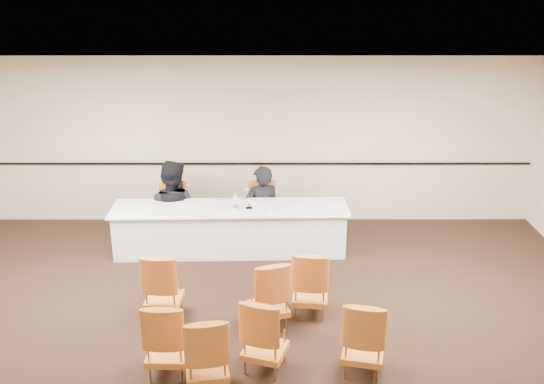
# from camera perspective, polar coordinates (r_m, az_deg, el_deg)

# --- Properties ---
(floor) EXTENTS (10.00, 10.00, 0.00)m
(floor) POSITION_cam_1_polar(r_m,az_deg,el_deg) (7.75, -2.05, -14.10)
(floor) COLOR black
(floor) RESTS_ON ground
(ceiling) EXTENTS (10.00, 10.00, 0.00)m
(ceiling) POSITION_cam_1_polar(r_m,az_deg,el_deg) (6.55, -2.37, 8.16)
(ceiling) COLOR silver
(ceiling) RESTS_ON ground
(wall_back) EXTENTS (10.00, 0.04, 3.00)m
(wall_back) POSITION_cam_1_polar(r_m,az_deg,el_deg) (10.79, -1.45, 4.79)
(wall_back) COLOR beige
(wall_back) RESTS_ON ground
(wall_rail) EXTENTS (9.80, 0.04, 0.03)m
(wall_rail) POSITION_cam_1_polar(r_m,az_deg,el_deg) (10.86, -1.44, 2.70)
(wall_rail) COLOR black
(wall_rail) RESTS_ON wall_back
(panel_table) EXTENTS (3.83, 0.98, 0.76)m
(panel_table) POSITION_cam_1_polar(r_m,az_deg,el_deg) (9.92, -3.94, -3.52)
(panel_table) COLOR white
(panel_table) RESTS_ON ground
(panelist_main) EXTENTS (0.72, 0.57, 1.74)m
(panelist_main) POSITION_cam_1_polar(r_m,az_deg,el_deg) (10.42, -0.95, -2.10)
(panelist_main) COLOR black
(panelist_main) RESTS_ON ground
(panelist_main_chair) EXTENTS (0.51, 0.51, 0.95)m
(panelist_main_chair) POSITION_cam_1_polar(r_m,az_deg,el_deg) (10.40, -0.95, -1.78)
(panelist_main_chair) COLOR orange
(panelist_main_chair) RESTS_ON ground
(panelist_second) EXTENTS (1.09, 0.94, 1.93)m
(panelist_second) POSITION_cam_1_polar(r_m,az_deg,el_deg) (10.52, -9.32, -2.10)
(panelist_second) COLOR black
(panelist_second) RESTS_ON ground
(panelist_second_chair) EXTENTS (0.51, 0.51, 0.95)m
(panelist_second_chair) POSITION_cam_1_polar(r_m,az_deg,el_deg) (10.50, -9.34, -1.84)
(panelist_second_chair) COLOR orange
(panelist_second_chair) RESTS_ON ground
(papers) EXTENTS (0.35, 0.30, 0.00)m
(papers) POSITION_cam_1_polar(r_m,az_deg,el_deg) (9.67, -1.86, -1.68)
(papers) COLOR white
(papers) RESTS_ON panel_table
(microphone) EXTENTS (0.15, 0.24, 0.31)m
(microphone) POSITION_cam_1_polar(r_m,az_deg,el_deg) (9.66, -2.18, -0.74)
(microphone) COLOR black
(microphone) RESTS_ON panel_table
(water_bottle) EXTENTS (0.10, 0.10, 0.25)m
(water_bottle) POSITION_cam_1_polar(r_m,az_deg,el_deg) (9.63, -3.47, -0.98)
(water_bottle) COLOR teal
(water_bottle) RESTS_ON panel_table
(drinking_glass) EXTENTS (0.08, 0.08, 0.10)m
(drinking_glass) POSITION_cam_1_polar(r_m,az_deg,el_deg) (9.70, -3.61, -1.33)
(drinking_glass) COLOR white
(drinking_glass) RESTS_ON panel_table
(coffee_cup) EXTENTS (0.08, 0.08, 0.12)m
(coffee_cup) POSITION_cam_1_polar(r_m,az_deg,el_deg) (9.64, -0.28, -1.36)
(coffee_cup) COLOR white
(coffee_cup) RESTS_ON panel_table
(aud_chair_front_left) EXTENTS (0.53, 0.53, 0.95)m
(aud_chair_front_left) POSITION_cam_1_polar(r_m,az_deg,el_deg) (8.17, -10.20, -8.56)
(aud_chair_front_left) COLOR orange
(aud_chair_front_left) RESTS_ON ground
(aud_chair_front_mid) EXTENTS (0.62, 0.62, 0.95)m
(aud_chair_front_mid) POSITION_cam_1_polar(r_m,az_deg,el_deg) (7.85, -0.32, -9.48)
(aud_chair_front_mid) COLOR orange
(aud_chair_front_mid) RESTS_ON ground
(aud_chair_front_right) EXTENTS (0.56, 0.56, 0.95)m
(aud_chair_front_right) POSITION_cam_1_polar(r_m,az_deg,el_deg) (8.12, 3.65, -8.45)
(aud_chair_front_right) COLOR orange
(aud_chair_front_right) RESTS_ON ground
(aud_chair_back_left) EXTENTS (0.51, 0.51, 0.95)m
(aud_chair_back_left) POSITION_cam_1_polar(r_m,az_deg,el_deg) (7.11, -9.84, -13.31)
(aud_chair_back_left) COLOR orange
(aud_chair_back_left) RESTS_ON ground
(aud_chair_back_mid) EXTENTS (0.63, 0.63, 0.95)m
(aud_chair_back_mid) POSITION_cam_1_polar(r_m,az_deg,el_deg) (7.07, -0.66, -13.15)
(aud_chair_back_mid) COLOR orange
(aud_chair_back_mid) RESTS_ON ground
(aud_chair_back_right) EXTENTS (0.60, 0.60, 0.95)m
(aud_chair_back_right) POSITION_cam_1_polar(r_m,az_deg,el_deg) (7.11, 8.65, -13.23)
(aud_chair_back_right) COLOR orange
(aud_chair_back_right) RESTS_ON ground
(aud_chair_extra) EXTENTS (0.58, 0.58, 0.95)m
(aud_chair_extra) POSITION_cam_1_polar(r_m,az_deg,el_deg) (6.81, -6.21, -14.76)
(aud_chair_extra) COLOR orange
(aud_chair_extra) RESTS_ON ground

